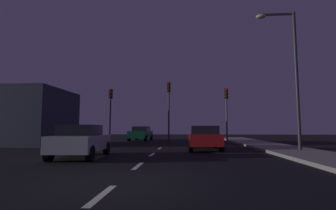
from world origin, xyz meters
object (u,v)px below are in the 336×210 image
(traffic_signal_left, at_px, (110,105))
(car_adjacent_lane, at_px, (81,141))
(car_oncoming_far, at_px, (141,133))
(traffic_signal_right, at_px, (226,105))
(car_stopped_ahead, at_px, (204,137))
(street_lamp_right, at_px, (290,67))
(traffic_signal_center, at_px, (169,100))

(traffic_signal_left, xyz_separation_m, car_adjacent_lane, (2.14, -11.23, -2.68))
(traffic_signal_left, height_order, car_oncoming_far, traffic_signal_left)
(traffic_signal_right, xyz_separation_m, car_oncoming_far, (-8.37, 4.29, -2.61))
(traffic_signal_right, relative_size, car_adjacent_lane, 1.22)
(car_stopped_ahead, bearing_deg, traffic_signal_left, 139.75)
(car_stopped_ahead, distance_m, street_lamp_right, 6.29)
(traffic_signal_center, distance_m, street_lamp_right, 11.03)
(car_stopped_ahead, distance_m, car_oncoming_far, 12.48)
(car_oncoming_far, bearing_deg, street_lamp_right, -49.98)
(traffic_signal_center, height_order, street_lamp_right, street_lamp_right)
(car_stopped_ahead, distance_m, car_adjacent_lane, 7.35)
(car_stopped_ahead, bearing_deg, street_lamp_right, -17.99)
(traffic_signal_center, bearing_deg, street_lamp_right, -48.60)
(car_adjacent_lane, bearing_deg, traffic_signal_right, 53.48)
(car_oncoming_far, distance_m, street_lamp_right, 16.83)
(car_stopped_ahead, relative_size, street_lamp_right, 0.51)
(traffic_signal_center, relative_size, car_oncoming_far, 1.22)
(traffic_signal_right, relative_size, car_stopped_ahead, 1.21)
(street_lamp_right, bearing_deg, car_stopped_ahead, 162.01)
(traffic_signal_right, bearing_deg, car_adjacent_lane, -126.52)
(traffic_signal_left, height_order, car_adjacent_lane, traffic_signal_left)
(car_oncoming_far, height_order, street_lamp_right, street_lamp_right)
(traffic_signal_left, bearing_deg, car_adjacent_lane, -79.20)
(car_stopped_ahead, xyz_separation_m, car_adjacent_lane, (-5.80, -4.50, 0.00))
(car_stopped_ahead, relative_size, car_adjacent_lane, 1.01)
(street_lamp_right, bearing_deg, car_oncoming_far, 130.02)
(traffic_signal_right, height_order, car_adjacent_lane, traffic_signal_right)
(car_stopped_ahead, bearing_deg, traffic_signal_center, 111.15)
(traffic_signal_center, xyz_separation_m, traffic_signal_right, (5.11, -0.00, -0.41))
(traffic_signal_right, xyz_separation_m, car_adjacent_lane, (-8.31, -11.23, -2.63))
(traffic_signal_left, height_order, traffic_signal_center, traffic_signal_center)
(traffic_signal_center, xyz_separation_m, street_lamp_right, (7.27, -8.24, 0.90))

